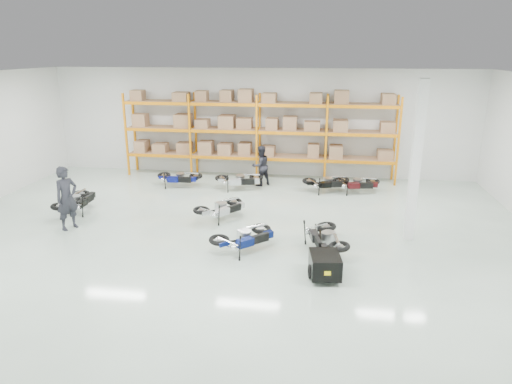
% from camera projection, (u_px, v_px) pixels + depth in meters
% --- Properties ---
extents(room, '(18.00, 18.00, 18.00)m').
position_uv_depth(room, '(226.00, 160.00, 12.74)').
color(room, silver).
rests_on(room, ground).
extents(pallet_rack, '(11.28, 0.98, 3.62)m').
position_uv_depth(pallet_rack, '(258.00, 124.00, 18.83)').
color(pallet_rack, orange).
rests_on(pallet_rack, ground).
extents(structural_column, '(0.25, 0.25, 4.50)m').
position_uv_depth(structural_column, '(416.00, 162.00, 12.50)').
color(structural_column, white).
rests_on(structural_column, ground).
extents(moto_blue_centre, '(1.75, 1.71, 1.06)m').
position_uv_depth(moto_blue_centre, '(245.00, 234.00, 12.21)').
color(moto_blue_centre, '#07134C').
rests_on(moto_blue_centre, ground).
extents(moto_silver_left, '(1.62, 1.70, 1.02)m').
position_uv_depth(moto_silver_left, '(222.00, 205.00, 14.53)').
color(moto_silver_left, '#AAACB1').
rests_on(moto_silver_left, ground).
extents(moto_black_far_left, '(0.84, 1.66, 1.07)m').
position_uv_depth(moto_black_far_left, '(76.00, 198.00, 15.17)').
color(moto_black_far_left, black).
rests_on(moto_black_far_left, ground).
extents(moto_touring_right, '(1.19, 1.80, 1.07)m').
position_uv_depth(moto_touring_right, '(325.00, 233.00, 12.21)').
color(moto_touring_right, black).
rests_on(moto_touring_right, ground).
extents(trailer, '(0.80, 1.49, 0.61)m').
position_uv_depth(trailer, '(325.00, 265.00, 10.74)').
color(trailer, black).
rests_on(trailer, ground).
extents(moto_back_a, '(1.59, 0.83, 1.01)m').
position_uv_depth(moto_back_a, '(179.00, 175.00, 18.02)').
color(moto_back_a, navy).
rests_on(moto_back_a, ground).
extents(moto_back_b, '(1.75, 1.12, 1.05)m').
position_uv_depth(moto_back_b, '(239.00, 177.00, 17.67)').
color(moto_back_b, '#AAADB4').
rests_on(moto_back_b, ground).
extents(moto_back_c, '(1.75, 1.21, 1.03)m').
position_uv_depth(moto_back_c, '(327.00, 180.00, 17.35)').
color(moto_back_c, black).
rests_on(moto_back_c, ground).
extents(moto_back_d, '(1.65, 0.98, 1.01)m').
position_uv_depth(moto_back_d, '(357.00, 181.00, 17.24)').
color(moto_back_d, '#380B0E').
rests_on(moto_back_d, ground).
extents(person_left, '(0.74, 0.84, 1.94)m').
position_uv_depth(person_left, '(67.00, 198.00, 13.61)').
color(person_left, '#21222A').
rests_on(person_left, ground).
extents(person_back, '(0.99, 0.97, 1.61)m').
position_uv_depth(person_back, '(261.00, 166.00, 18.09)').
color(person_back, black).
rests_on(person_back, ground).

